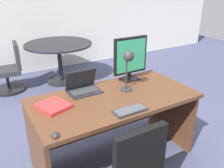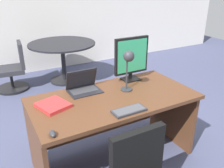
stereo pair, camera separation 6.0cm
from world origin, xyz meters
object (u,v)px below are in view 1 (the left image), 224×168
monitor (130,57)px  laptop (82,85)px  meeting_table (59,53)px  keyboard (130,110)px  mouse (55,135)px  desk (112,114)px  desk_lamp (128,62)px  book (53,106)px  meeting_chair_near (10,73)px

monitor → laptop: (-0.59, -0.00, -0.20)m
monitor → meeting_table: 2.16m
keyboard → mouse: mouse is taller
desk → monitor: size_ratio=3.29×
laptop → desk_lamp: size_ratio=0.75×
laptop → meeting_table: bearing=77.7°
meeting_table → desk: bearing=-96.1°
desk_lamp → meeting_table: size_ratio=0.35×
mouse → desk_lamp: 1.03m
laptop → keyboard: (0.18, -0.61, -0.06)m
monitor → keyboard: (-0.41, -0.61, -0.26)m
book → mouse: bearing=-106.7°
desk → laptop: size_ratio=4.99×
desk → book: size_ratio=4.97×
book → meeting_chair_near: meeting_chair_near is taller
mouse → meeting_table: bearing=70.6°
desk → keyboard: keyboard is taller
desk → mouse: mouse is taller
desk → mouse: 0.85m
monitor → book: (-0.97, -0.20, -0.25)m
monitor → mouse: bearing=-150.0°
desk_lamp → meeting_chair_near: (-0.82, 2.42, -0.75)m
keyboard → desk_lamp: size_ratio=0.70×
mouse → meeting_chair_near: bearing=88.4°
keyboard → meeting_table: 2.73m
desk → book: bearing=176.1°
mouse → desk: bearing=28.8°
desk → laptop: bearing=130.9°
keyboard → meeting_chair_near: meeting_chair_near is taller
monitor → desk_lamp: 0.32m
desk_lamp → meeting_table: 2.40m
book → meeting_chair_near: size_ratio=0.39×
monitor → desk_lamp: size_ratio=1.14×
desk → keyboard: size_ratio=5.37×
keyboard → desk: bearing=85.5°
monitor → book: size_ratio=1.51×
desk_lamp → meeting_table: desk_lamp is taller
keyboard → desk_lamp: 0.52m
laptop → desk_lamp: bearing=-31.2°
mouse → laptop: bearing=51.3°
laptop → meeting_chair_near: size_ratio=0.39×
laptop → mouse: laptop is taller
book → meeting_table: (0.83, 2.31, -0.20)m
monitor → keyboard: monitor is taller
desk → mouse: (-0.71, -0.39, 0.24)m
mouse → meeting_table: 2.91m
keyboard → meeting_table: size_ratio=0.25×
desk_lamp → meeting_chair_near: desk_lamp is taller
monitor → keyboard: 0.78m
mouse → book: mouse is taller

